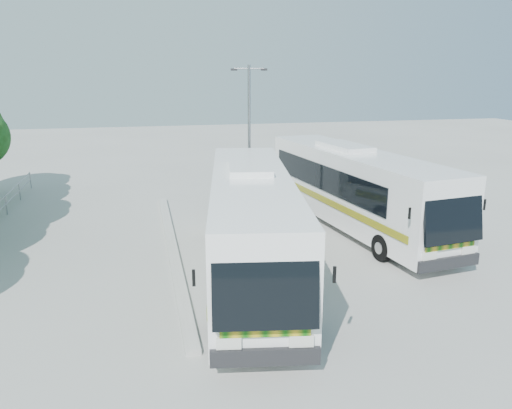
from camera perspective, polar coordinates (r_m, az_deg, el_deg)
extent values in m
plane|color=#AAAAA4|center=(18.78, -2.08, -6.64)|extent=(100.00, 100.00, 0.00)
cube|color=#B2B2AD|center=(20.36, -9.56, -4.88)|extent=(0.40, 16.00, 0.15)
cylinder|color=gray|center=(32.51, -24.70, 2.19)|extent=(0.06, 0.06, 1.00)
cube|color=white|center=(17.16, -0.54, -1.84)|extent=(4.65, 12.74, 3.17)
cube|color=black|center=(11.15, 1.10, -9.21)|extent=(2.44, 0.87, 2.02)
cube|color=black|center=(17.65, -4.93, -0.11)|extent=(1.72, 9.85, 1.14)
cube|color=black|center=(17.77, 3.62, 0.02)|extent=(1.72, 9.85, 1.14)
cube|color=#0E560C|center=(17.04, -4.95, -4.13)|extent=(1.84, 10.67, 0.29)
cylinder|color=black|center=(13.91, -4.62, -12.42)|extent=(0.48, 1.08, 1.04)
cylinder|color=black|center=(14.05, 5.23, -12.15)|extent=(0.48, 1.08, 1.04)
cylinder|color=black|center=(20.95, -4.23, -2.85)|extent=(0.48, 1.08, 1.04)
cylinder|color=black|center=(21.04, 2.19, -2.74)|extent=(0.48, 1.08, 1.04)
cube|color=white|center=(22.81, 11.19, 2.05)|extent=(4.16, 12.57, 3.14)
cube|color=black|center=(17.91, 21.62, -0.98)|extent=(2.41, 0.77, 2.00)
cube|color=black|center=(22.61, 7.60, 3.09)|extent=(1.34, 9.80, 1.13)
cube|color=black|center=(23.93, 13.14, 3.48)|extent=(1.34, 9.80, 1.13)
cube|color=#13550C|center=(22.04, 8.63, 0.13)|extent=(1.42, 10.61, 0.29)
cylinder|color=black|center=(19.36, 14.23, -4.81)|extent=(0.44, 1.06, 1.03)
cylinder|color=black|center=(20.73, 19.55, -3.91)|extent=(0.44, 1.06, 1.03)
cylinder|color=black|center=(25.59, 4.73, 0.42)|extent=(0.44, 1.06, 1.03)
cylinder|color=black|center=(26.64, 9.27, 0.85)|extent=(0.44, 1.06, 1.03)
cylinder|color=gray|center=(25.08, -0.78, 7.40)|extent=(0.17, 0.17, 7.23)
cylinder|color=gray|center=(24.86, -0.81, 15.27)|extent=(1.42, 0.41, 0.07)
cube|color=black|center=(24.89, -2.53, 15.16)|extent=(0.35, 0.23, 0.11)
cube|color=black|center=(24.86, 0.92, 15.17)|extent=(0.35, 0.23, 0.11)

